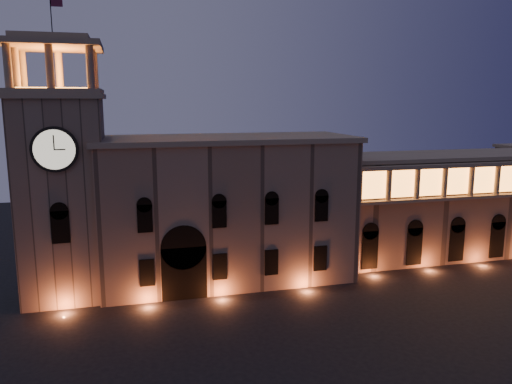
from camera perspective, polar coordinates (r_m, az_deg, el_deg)
ground at (r=44.79m, az=5.21°, el=-18.74°), size 160.00×160.00×0.00m
government_building at (r=61.18m, az=-3.45°, el=-1.92°), size 30.80×12.80×17.60m
clock_tower at (r=58.87m, az=-21.18°, el=0.60°), size 9.80×9.80×32.40m
colonnade_wing at (r=77.21m, az=21.90°, el=-1.17°), size 40.60×11.50×14.50m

